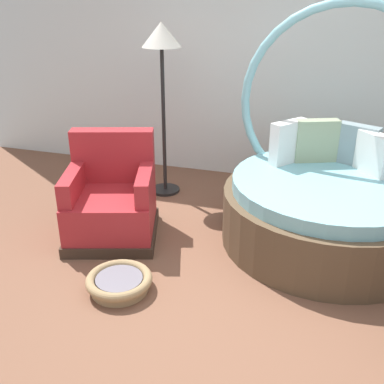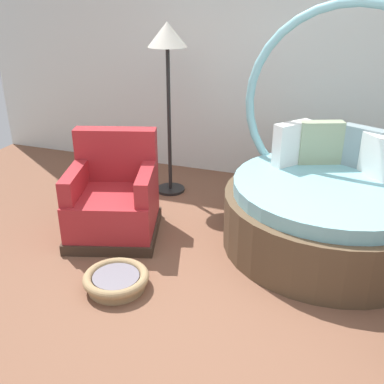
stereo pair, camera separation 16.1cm
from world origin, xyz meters
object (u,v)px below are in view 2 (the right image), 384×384
at_px(red_armchair, 114,200).
at_px(round_daybed, 331,200).
at_px(floor_lamp, 168,52).
at_px(pet_basket, 116,280).

bearing_deg(red_armchair, round_daybed, 15.18).
xyz_separation_m(red_armchair, floor_lamp, (0.12, 1.06, 1.20)).
distance_m(round_daybed, pet_basket, 1.98).
bearing_deg(floor_lamp, pet_basket, -80.58).
height_order(round_daybed, red_armchair, round_daybed).
relative_size(red_armchair, floor_lamp, 0.55).
distance_m(red_armchair, floor_lamp, 1.61).
height_order(round_daybed, floor_lamp, round_daybed).
relative_size(pet_basket, floor_lamp, 0.28).
xyz_separation_m(round_daybed, floor_lamp, (-1.77, 0.55, 1.12)).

